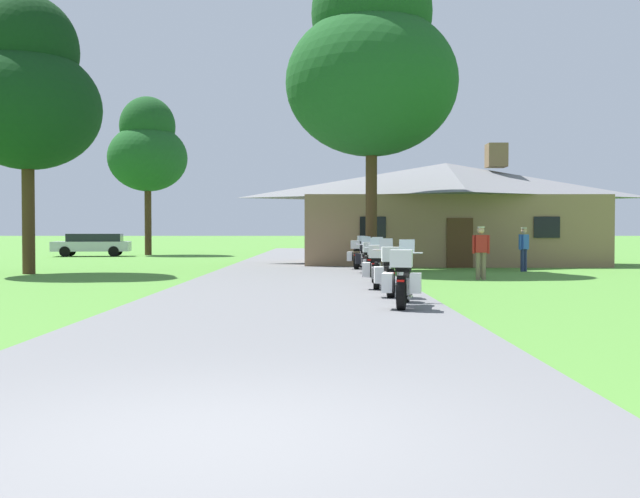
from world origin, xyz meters
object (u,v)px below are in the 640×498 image
(motorcycle_silver_fifth_in_row, at_px, (367,259))
(tree_by_lodge_front, at_px, (371,62))
(motorcycle_orange_second_in_row, at_px, (389,272))
(motorcycle_green_third_in_row, at_px, (376,267))
(motorcycle_orange_fourth_in_row, at_px, (376,262))
(bystander_olive_shirt_by_tree, at_px, (480,249))
(parked_silver_suv_far_left, at_px, (92,244))
(tree_left_far, at_px, (147,149))
(bystander_red_shirt_beside_signpost, at_px, (481,250))
(motorcycle_red_farthest_in_row, at_px, (358,255))
(motorcycle_red_sixth_in_row, at_px, (364,257))
(tree_left_near, at_px, (27,91))
(motorcycle_green_nearest_to_camera, at_px, (403,279))
(bystander_blue_shirt_near_lodge, at_px, (523,247))

(motorcycle_silver_fifth_in_row, relative_size, tree_by_lodge_front, 0.17)
(motorcycle_orange_second_in_row, relative_size, motorcycle_green_third_in_row, 1.00)
(motorcycle_green_third_in_row, relative_size, motorcycle_silver_fifth_in_row, 1.00)
(motorcycle_orange_fourth_in_row, xyz_separation_m, bystander_olive_shirt_by_tree, (3.72, 2.94, 0.31))
(motorcycle_orange_fourth_in_row, distance_m, parked_silver_suv_far_left, 27.87)
(motorcycle_orange_second_in_row, height_order, tree_left_far, tree_left_far)
(motorcycle_silver_fifth_in_row, distance_m, tree_by_lodge_front, 8.26)
(bystander_red_shirt_beside_signpost, relative_size, tree_left_far, 0.16)
(motorcycle_green_third_in_row, xyz_separation_m, motorcycle_red_farthest_in_row, (0.05, 9.73, 0.00))
(motorcycle_orange_fourth_in_row, relative_size, tree_left_far, 0.20)
(motorcycle_orange_fourth_in_row, xyz_separation_m, tree_left_far, (-12.92, 25.57, 6.33))
(motorcycle_orange_fourth_in_row, height_order, motorcycle_red_farthest_in_row, same)
(bystander_olive_shirt_by_tree, bearing_deg, motorcycle_red_sixth_in_row, -152.38)
(motorcycle_red_farthest_in_row, relative_size, parked_silver_suv_far_left, 0.43)
(motorcycle_red_sixth_in_row, height_order, bystander_olive_shirt_by_tree, bystander_olive_shirt_by_tree)
(motorcycle_silver_fifth_in_row, distance_m, motorcycle_red_farthest_in_row, 4.64)
(motorcycle_red_farthest_in_row, bearing_deg, motorcycle_orange_second_in_row, -79.41)
(bystander_red_shirt_beside_signpost, bearing_deg, tree_left_near, 170.63)
(motorcycle_silver_fifth_in_row, xyz_separation_m, bystander_olive_shirt_by_tree, (3.78, 0.32, 0.31))
(motorcycle_green_nearest_to_camera, xyz_separation_m, motorcycle_silver_fifth_in_row, (-0.02, 9.73, 0.01))
(bystander_blue_shirt_near_lodge, xyz_separation_m, tree_left_near, (-18.25, -1.56, 5.60))
(motorcycle_silver_fifth_in_row, height_order, motorcycle_red_sixth_in_row, same)
(tree_left_near, bearing_deg, bystander_blue_shirt_near_lodge, 4.90)
(bystander_blue_shirt_near_lodge, distance_m, tree_left_far, 27.82)
(motorcycle_red_farthest_in_row, bearing_deg, motorcycle_red_sixth_in_row, -77.15)
(motorcycle_green_nearest_to_camera, height_order, motorcycle_orange_second_in_row, same)
(bystander_blue_shirt_near_lodge, height_order, tree_by_lodge_front, tree_by_lodge_front)
(motorcycle_red_sixth_in_row, height_order, bystander_red_shirt_beside_signpost, bystander_red_shirt_beside_signpost)
(motorcycle_green_nearest_to_camera, relative_size, motorcycle_red_sixth_in_row, 0.99)
(motorcycle_silver_fifth_in_row, bearing_deg, motorcycle_red_sixth_in_row, 88.82)
(tree_left_far, xyz_separation_m, tree_left_near, (0.80, -20.93, -0.40))
(bystander_red_shirt_beside_signpost, relative_size, tree_by_lodge_front, 0.14)
(motorcycle_red_sixth_in_row, distance_m, bystander_blue_shirt_near_lodge, 6.33)
(motorcycle_red_farthest_in_row, bearing_deg, motorcycle_orange_fourth_in_row, -78.65)
(motorcycle_green_third_in_row, relative_size, tree_by_lodge_front, 0.17)
(motorcycle_red_farthest_in_row, bearing_deg, motorcycle_green_third_in_row, -80.00)
(bystander_blue_shirt_near_lodge, bearing_deg, bystander_olive_shirt_by_tree, -166.57)
(parked_silver_suv_far_left, bearing_deg, motorcycle_green_nearest_to_camera, -161.27)
(motorcycle_red_farthest_in_row, xyz_separation_m, bystander_olive_shirt_by_tree, (3.86, -4.32, 0.32))
(bystander_red_shirt_beside_signpost, bearing_deg, bystander_blue_shirt_near_lodge, 61.40)
(motorcycle_green_nearest_to_camera, relative_size, bystander_olive_shirt_by_tree, 1.24)
(motorcycle_orange_fourth_in_row, bearing_deg, bystander_red_shirt_beside_signpost, 32.52)
(bystander_olive_shirt_by_tree, relative_size, tree_by_lodge_front, 0.14)
(tree_left_near, bearing_deg, parked_silver_suv_far_left, 101.13)
(motorcycle_green_nearest_to_camera, xyz_separation_m, parked_silver_suv_far_left, (-15.69, 30.12, 0.17))
(motorcycle_orange_second_in_row, relative_size, tree_by_lodge_front, 0.17)
(tree_left_near, distance_m, tree_by_lodge_front, 12.64)
(motorcycle_green_third_in_row, bearing_deg, bystander_blue_shirt_near_lodge, 58.38)
(motorcycle_orange_fourth_in_row, distance_m, tree_left_near, 14.27)
(motorcycle_red_sixth_in_row, distance_m, parked_silver_suv_far_left, 24.07)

